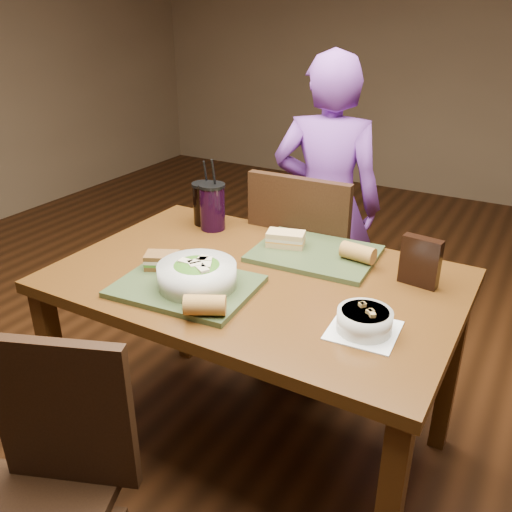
# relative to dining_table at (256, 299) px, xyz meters

# --- Properties ---
(ground) EXTENTS (6.00, 6.00, 0.00)m
(ground) POSITION_rel_dining_table_xyz_m (0.00, 0.00, -0.66)
(ground) COLOR #381C0B
(ground) RESTS_ON ground
(dining_table) EXTENTS (1.30, 0.85, 0.75)m
(dining_table) POSITION_rel_dining_table_xyz_m (0.00, 0.00, 0.00)
(dining_table) COLOR #4E2C0F
(dining_table) RESTS_ON ground
(chair_near) EXTENTS (0.47, 0.48, 0.84)m
(chair_near) POSITION_rel_dining_table_xyz_m (-0.16, -0.78, -0.19)
(chair_near) COLOR black
(chair_near) RESTS_ON ground
(chair_far) EXTENTS (0.43, 0.43, 0.97)m
(chair_far) POSITION_rel_dining_table_xyz_m (-0.05, 0.51, -0.12)
(chair_far) COLOR black
(chair_far) RESTS_ON ground
(diner) EXTENTS (0.58, 0.45, 1.40)m
(diner) POSITION_rel_dining_table_xyz_m (-0.12, 0.87, 0.04)
(diner) COLOR purple
(diner) RESTS_ON ground
(tray_near) EXTENTS (0.45, 0.35, 0.02)m
(tray_near) POSITION_rel_dining_table_xyz_m (-0.14, -0.19, 0.10)
(tray_near) COLOR #334022
(tray_near) RESTS_ON dining_table
(tray_far) EXTENTS (0.44, 0.34, 0.02)m
(tray_far) POSITION_rel_dining_table_xyz_m (0.11, 0.23, 0.10)
(tray_far) COLOR #334022
(tray_far) RESTS_ON dining_table
(salad_bowl) EXTENTS (0.24, 0.24, 0.08)m
(salad_bowl) POSITION_rel_dining_table_xyz_m (-0.10, -0.18, 0.15)
(salad_bowl) COLOR silver
(salad_bowl) RESTS_ON tray_near
(soup_bowl) EXTENTS (0.19, 0.19, 0.07)m
(soup_bowl) POSITION_rel_dining_table_xyz_m (0.42, -0.15, 0.12)
(soup_bowl) COLOR white
(soup_bowl) RESTS_ON dining_table
(sandwich_near) EXTENTS (0.13, 0.11, 0.05)m
(sandwich_near) POSITION_rel_dining_table_xyz_m (-0.28, -0.13, 0.13)
(sandwich_near) COLOR #593819
(sandwich_near) RESTS_ON tray_near
(sandwich_far) EXTENTS (0.15, 0.11, 0.05)m
(sandwich_far) POSITION_rel_dining_table_xyz_m (-0.01, 0.23, 0.13)
(sandwich_far) COLOR tan
(sandwich_far) RESTS_ON tray_far
(baguette_near) EXTENTS (0.13, 0.11, 0.06)m
(baguette_near) POSITION_rel_dining_table_xyz_m (0.01, -0.31, 0.14)
(baguette_near) COLOR #AD7533
(baguette_near) RESTS_ON tray_near
(baguette_far) EXTENTS (0.12, 0.07, 0.06)m
(baguette_far) POSITION_rel_dining_table_xyz_m (0.26, 0.24, 0.14)
(baguette_far) COLOR #AD7533
(baguette_far) RESTS_ON tray_far
(cup_cola) EXTENTS (0.10, 0.10, 0.26)m
(cup_cola) POSITION_rel_dining_table_xyz_m (-0.41, 0.30, 0.18)
(cup_cola) COLOR black
(cup_cola) RESTS_ON dining_table
(cup_berry) EXTENTS (0.10, 0.10, 0.28)m
(cup_berry) POSITION_rel_dining_table_xyz_m (-0.35, 0.27, 0.18)
(cup_berry) COLOR black
(cup_berry) RESTS_ON dining_table
(chip_bag) EXTENTS (0.13, 0.05, 0.16)m
(chip_bag) POSITION_rel_dining_table_xyz_m (0.48, 0.20, 0.17)
(chip_bag) COLOR black
(chip_bag) RESTS_ON dining_table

